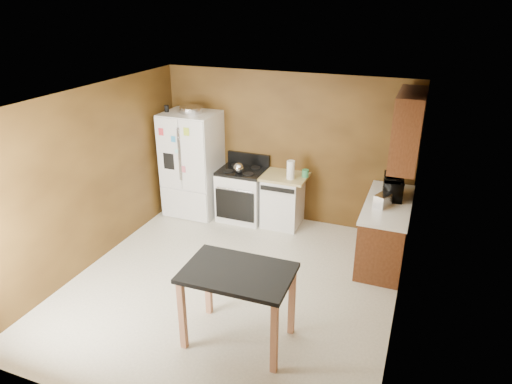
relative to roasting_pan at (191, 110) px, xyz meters
The scene contains 18 objects.
floor 3.05m from the roasting_pan, 51.08° to the right, with size 4.50×4.50×0.00m, color silver.
ceiling 2.52m from the roasting_pan, 51.08° to the right, with size 4.50×4.50×0.00m, color white.
wall_back 1.68m from the roasting_pan, 13.28° to the left, with size 4.20×4.20×0.00m, color brown.
wall_front 4.45m from the roasting_pan, 69.76° to the right, with size 4.20×4.20×0.00m, color brown.
wall_left 2.06m from the roasting_pan, 106.89° to the right, with size 4.50×4.50×0.00m, color brown.
wall_right 4.13m from the roasting_pan, 27.53° to the right, with size 4.50×4.50×0.00m, color brown.
roasting_pan is the anchor object (origin of this frame).
pen_cup 0.42m from the roasting_pan, 165.20° to the right, with size 0.07×0.07×0.11m, color black.
kettle 1.25m from the roasting_pan, ahead, with size 0.17×0.17×0.17m, color silver.
paper_towel 1.93m from the roasting_pan, ahead, with size 0.13×0.13×0.30m, color white.
green_canister 2.15m from the roasting_pan, ahead, with size 0.11×0.11×0.12m, color #399459.
toaster 3.42m from the roasting_pan, 10.62° to the right, with size 0.15×0.25×0.18m, color silver.
microwave 3.45m from the roasting_pan, ahead, with size 0.51×0.34×0.28m, color black.
refrigerator 0.95m from the roasting_pan, 133.02° to the right, with size 0.90×0.80×1.80m.
gas_range 1.65m from the roasting_pan, ahead, with size 0.76×0.68×1.10m.
dishwasher 2.13m from the roasting_pan, ahead, with size 0.78×0.63×0.89m.
right_cabinets 3.52m from the roasting_pan, ahead, with size 0.63×1.58×2.45m.
island 3.64m from the roasting_pan, 54.22° to the right, with size 1.18×0.80×0.91m.
Camera 1 is at (2.16, -4.67, 3.59)m, focal length 32.00 mm.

